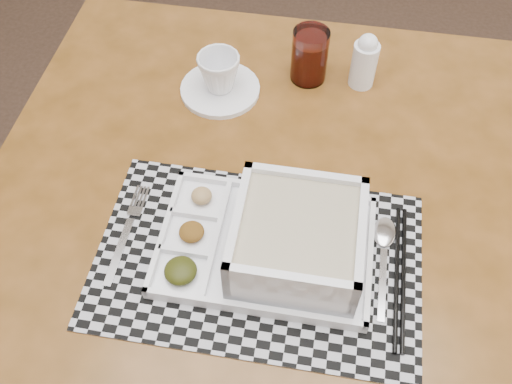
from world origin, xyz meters
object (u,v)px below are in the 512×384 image
juice_glass (309,57)px  creamer_bottle (364,61)px  serving_tray (287,241)px  cup (219,73)px  dining_table (262,217)px

juice_glass → creamer_bottle: 0.10m
serving_tray → juice_glass: (-0.03, 0.40, 0.01)m
cup → creamer_bottle: (0.26, 0.08, 0.01)m
dining_table → creamer_bottle: bearing=67.0°
juice_glass → serving_tray: bearing=-85.0°
dining_table → cup: 0.28m
cup → dining_table: bearing=-57.8°
juice_glass → creamer_bottle: (0.10, 0.01, 0.00)m
cup → creamer_bottle: bearing=19.0°
dining_table → cup: size_ratio=12.54×
dining_table → cup: bearing=121.0°
serving_tray → creamer_bottle: creamer_bottle is taller
serving_tray → creamer_bottle: size_ratio=2.96×
creamer_bottle → juice_glass: bearing=-176.3°
juice_glass → creamer_bottle: creamer_bottle is taller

